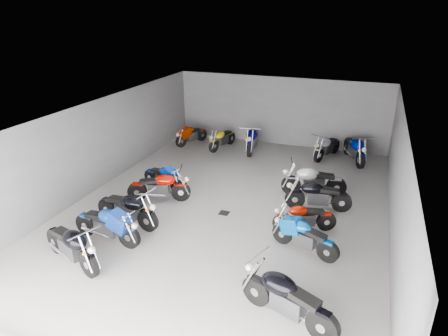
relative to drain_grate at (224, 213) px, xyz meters
The scene contains 21 objects.
ground 0.50m from the drain_grate, 90.00° to the left, with size 14.00×14.00×0.00m, color #A19E99.
wall_back 7.67m from the drain_grate, 90.00° to the left, with size 10.00×0.10×3.20m, color slate.
wall_left 5.27m from the drain_grate, behind, with size 0.10×14.00×3.20m, color slate.
wall_right 5.27m from the drain_grate, ahead, with size 0.10×14.00×3.20m, color slate.
ceiling 3.25m from the drain_grate, 90.00° to the left, with size 10.00×14.00×0.04m, color black.
drain_grate is the anchor object (origin of this frame).
motorcycle_left_a 4.80m from the drain_grate, 124.37° to the right, with size 2.22×0.94×1.02m.
motorcycle_left_b 3.71m from the drain_grate, 132.69° to the right, with size 2.23×0.49×0.98m.
motorcycle_left_c 3.06m from the drain_grate, 145.53° to the right, with size 2.27×0.55×1.00m.
motorcycle_left_d 2.43m from the drain_grate, behind, with size 2.09×0.86×0.95m.
motorcycle_left_e 2.95m from the drain_grate, 159.78° to the left, with size 1.83×0.61×0.82m.
motorcycle_right_a 4.94m from the drain_grate, 53.88° to the right, with size 2.25×0.96×1.03m.
motorcycle_right_c 3.09m from the drain_grate, 24.60° to the right, with size 1.93×0.78×0.88m.
motorcycle_right_d 2.63m from the drain_grate, ahead, with size 1.79×0.91×0.84m.
motorcycle_right_e 3.09m from the drain_grate, 25.38° to the left, with size 2.14×0.58×0.95m.
motorcycle_right_f 3.44m from the drain_grate, 43.96° to the left, with size 2.23×0.74×1.00m.
motorcycle_back_a 7.13m from the drain_grate, 123.53° to the left, with size 0.86×1.82×0.85m.
motorcycle_back_b 6.32m from the drain_grate, 111.51° to the left, with size 0.61×1.99×0.89m.
motorcycle_back_c 6.14m from the drain_grate, 98.36° to the left, with size 0.58×2.38×1.05m.
motorcycle_back_e 6.77m from the drain_grate, 68.95° to the left, with size 0.87×2.04×0.94m.
motorcycle_back_f 7.26m from the drain_grate, 60.30° to the left, with size 1.04×2.27×1.05m.
Camera 1 is at (4.01, -11.18, 6.26)m, focal length 32.00 mm.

